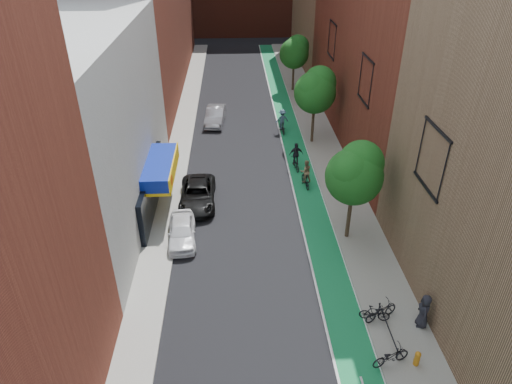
{
  "coord_description": "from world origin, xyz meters",
  "views": [
    {
      "loc": [
        -1.22,
        -12.57,
        17.2
      ],
      "look_at": [
        0.12,
        13.32,
        1.5
      ],
      "focal_mm": 32.0,
      "sensor_mm": 36.0,
      "label": 1
    }
  ],
  "objects": [
    {
      "name": "cyclist_lane_mid",
      "position": [
        3.57,
        19.21,
        0.85
      ],
      "size": [
        1.13,
        1.8,
        2.2
      ],
      "rotation": [
        0.0,
        0.0,
        3.26
      ],
      "color": "black",
      "rests_on": "ground"
    },
    {
      "name": "parked_car_black",
      "position": [
        -3.88,
        14.48,
        0.72
      ],
      "size": [
        2.45,
        5.22,
        1.44
      ],
      "primitive_type": "imported",
      "rotation": [
        0.0,
        0.0,
        0.01
      ],
      "color": "black",
      "rests_on": "ground"
    },
    {
      "name": "sidewalk_left",
      "position": [
        -6.0,
        26.0,
        0.07
      ],
      "size": [
        2.0,
        68.0,
        0.15
      ],
      "primitive_type": "cube",
      "color": "gray",
      "rests_on": "ground"
    },
    {
      "name": "parked_bike_far",
      "position": [
        5.73,
        3.17,
        0.64
      ],
      "size": [
        1.95,
        1.35,
        0.97
      ],
      "primitive_type": "imported",
      "rotation": [
        0.0,
        0.0,
        1.99
      ],
      "color": "black",
      "rests_on": "sidewalk_right"
    },
    {
      "name": "building_left_white",
      "position": [
        -11.0,
        14.0,
        6.0
      ],
      "size": [
        8.0,
        20.0,
        12.0
      ],
      "primitive_type": "cube",
      "color": "silver",
      "rests_on": "ground"
    },
    {
      "name": "bike_lane",
      "position": [
        4.0,
        26.0,
        0.01
      ],
      "size": [
        2.0,
        68.0,
        0.01
      ],
      "primitive_type": "cube",
      "color": "#167C44",
      "rests_on": "ground"
    },
    {
      "name": "parked_bike_near",
      "position": [
        5.4,
        0.51,
        0.63
      ],
      "size": [
        1.92,
        1.14,
        0.95
      ],
      "primitive_type": "imported",
      "rotation": [
        0.0,
        0.0,
        1.87
      ],
      "color": "black",
      "rests_on": "sidewalk_right"
    },
    {
      "name": "cyclist_lane_far",
      "position": [
        3.2,
        26.41,
        0.98
      ],
      "size": [
        1.28,
        1.91,
        2.2
      ],
      "rotation": [
        0.0,
        0.0,
        3.28
      ],
      "color": "black",
      "rests_on": "ground"
    },
    {
      "name": "ground",
      "position": [
        0.0,
        0.0,
        0.0
      ],
      "size": [
        160.0,
        160.0,
        0.0
      ],
      "primitive_type": "plane",
      "color": "black",
      "rests_on": "ground"
    },
    {
      "name": "parked_bike_mid",
      "position": [
        5.4,
        3.09,
        0.6
      ],
      "size": [
        1.54,
        0.72,
        0.89
      ],
      "primitive_type": "imported",
      "rotation": [
        0.0,
        0.0,
        1.36
      ],
      "color": "black",
      "rests_on": "sidewalk_right"
    },
    {
      "name": "parked_car_silver",
      "position": [
        -3.0,
        28.92,
        0.78
      ],
      "size": [
        2.09,
        4.89,
        1.57
      ],
      "primitive_type": "imported",
      "rotation": [
        0.0,
        0.0,
        -0.09
      ],
      "color": "#9A9CA2",
      "rests_on": "ground"
    },
    {
      "name": "building_right_mid_red",
      "position": [
        12.0,
        26.0,
        11.0
      ],
      "size": [
        8.0,
        28.0,
        22.0
      ],
      "primitive_type": "cube",
      "color": "maroon",
      "rests_on": "ground"
    },
    {
      "name": "tree_far",
      "position": [
        5.65,
        38.02,
        4.5
      ],
      "size": [
        3.3,
        3.25,
        6.21
      ],
      "color": "#332619",
      "rests_on": "ground"
    },
    {
      "name": "pedestrian",
      "position": [
        7.6,
        2.65,
        1.08
      ],
      "size": [
        0.76,
        1.0,
        1.85
      ],
      "primitive_type": "imported",
      "rotation": [
        0.0,
        0.0,
        -1.77
      ],
      "color": "#212129",
      "rests_on": "sidewalk_right"
    },
    {
      "name": "parked_car_white",
      "position": [
        -4.6,
        10.27,
        0.7
      ],
      "size": [
        1.97,
        4.22,
        1.4
      ],
      "primitive_type": "imported",
      "rotation": [
        0.0,
        0.0,
        0.08
      ],
      "color": "white",
      "rests_on": "ground"
    },
    {
      "name": "fire_hydrant",
      "position": [
        6.56,
        0.41,
        0.56
      ],
      "size": [
        0.27,
        0.27,
        0.78
      ],
      "color": "orange",
      "rests_on": "sidewalk_right"
    },
    {
      "name": "cyclist_lane_near",
      "position": [
        3.93,
        16.49,
        0.87
      ],
      "size": [
        0.93,
        1.86,
        2.09
      ],
      "rotation": [
        0.0,
        0.0,
        3.29
      ],
      "color": "black",
      "rests_on": "ground"
    },
    {
      "name": "tree_near",
      "position": [
        5.65,
        10.02,
        4.66
      ],
      "size": [
        3.4,
        3.36,
        6.42
      ],
      "color": "#332619",
      "rests_on": "ground"
    },
    {
      "name": "tree_mid",
      "position": [
        5.65,
        24.02,
        4.89
      ],
      "size": [
        3.55,
        3.53,
        6.74
      ],
      "color": "#332619",
      "rests_on": "ground"
    },
    {
      "name": "sidewalk_right",
      "position": [
        6.5,
        26.0,
        0.07
      ],
      "size": [
        3.0,
        68.0,
        0.15
      ],
      "primitive_type": "cube",
      "color": "gray",
      "rests_on": "ground"
    }
  ]
}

